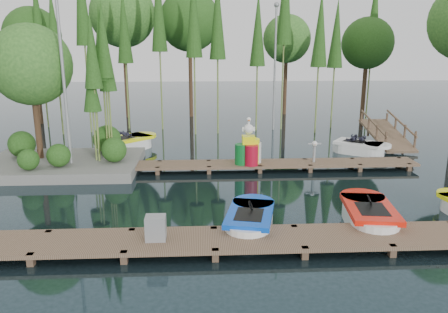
{
  "coord_description": "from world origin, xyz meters",
  "views": [
    {
      "loc": [
        -0.29,
        -14.56,
        5.03
      ],
      "look_at": [
        0.5,
        0.5,
        1.1
      ],
      "focal_mm": 35.0,
      "sensor_mm": 36.0,
      "label": 1
    }
  ],
  "objects_px": {
    "boat_blue": "(250,221)",
    "drum_cluster": "(249,150)",
    "boat_red": "(369,216)",
    "boat_yellow_far": "(128,143)",
    "yellow_barrel": "(251,151)",
    "utility_cabinet": "(156,228)",
    "island": "(51,91)"
  },
  "relations": [
    {
      "from": "boat_red",
      "to": "boat_yellow_far",
      "type": "height_order",
      "value": "boat_yellow_far"
    },
    {
      "from": "island",
      "to": "boat_yellow_far",
      "type": "distance_m",
      "value": 4.83
    },
    {
      "from": "boat_blue",
      "to": "boat_yellow_far",
      "type": "relative_size",
      "value": 0.94
    },
    {
      "from": "boat_yellow_far",
      "to": "yellow_barrel",
      "type": "relative_size",
      "value": 3.05
    },
    {
      "from": "boat_red",
      "to": "yellow_barrel",
      "type": "height_order",
      "value": "yellow_barrel"
    },
    {
      "from": "drum_cluster",
      "to": "boat_red",
      "type": "bearing_deg",
      "value": -63.32
    },
    {
      "from": "boat_yellow_far",
      "to": "island",
      "type": "bearing_deg",
      "value": -151.93
    },
    {
      "from": "island",
      "to": "boat_yellow_far",
      "type": "height_order",
      "value": "island"
    },
    {
      "from": "island",
      "to": "drum_cluster",
      "type": "xyz_separation_m",
      "value": [
        7.9,
        -0.94,
        -2.33
      ]
    },
    {
      "from": "boat_yellow_far",
      "to": "utility_cabinet",
      "type": "height_order",
      "value": "boat_yellow_far"
    },
    {
      "from": "yellow_barrel",
      "to": "drum_cluster",
      "type": "distance_m",
      "value": 0.19
    },
    {
      "from": "boat_red",
      "to": "drum_cluster",
      "type": "bearing_deg",
      "value": 124.11
    },
    {
      "from": "boat_yellow_far",
      "to": "utility_cabinet",
      "type": "distance_m",
      "value": 11.11
    },
    {
      "from": "boat_blue",
      "to": "island",
      "type": "bearing_deg",
      "value": 150.31
    },
    {
      "from": "drum_cluster",
      "to": "utility_cabinet",
      "type": "bearing_deg",
      "value": -114.06
    },
    {
      "from": "island",
      "to": "yellow_barrel",
      "type": "bearing_deg",
      "value": -5.64
    },
    {
      "from": "boat_blue",
      "to": "drum_cluster",
      "type": "distance_m",
      "value": 5.81
    },
    {
      "from": "boat_blue",
      "to": "drum_cluster",
      "type": "bearing_deg",
      "value": 96.92
    },
    {
      "from": "boat_yellow_far",
      "to": "boat_red",
      "type": "bearing_deg",
      "value": -72.69
    },
    {
      "from": "island",
      "to": "boat_red",
      "type": "distance_m",
      "value": 12.89
    },
    {
      "from": "boat_red",
      "to": "utility_cabinet",
      "type": "height_order",
      "value": "utility_cabinet"
    },
    {
      "from": "island",
      "to": "boat_blue",
      "type": "bearing_deg",
      "value": -42.43
    },
    {
      "from": "yellow_barrel",
      "to": "boat_yellow_far",
      "type": "bearing_deg",
      "value": 145.62
    },
    {
      "from": "boat_yellow_far",
      "to": "yellow_barrel",
      "type": "bearing_deg",
      "value": -58.0
    },
    {
      "from": "boat_red",
      "to": "drum_cluster",
      "type": "height_order",
      "value": "drum_cluster"
    },
    {
      "from": "boat_blue",
      "to": "boat_red",
      "type": "xyz_separation_m",
      "value": [
        3.4,
        0.14,
        0.02
      ]
    },
    {
      "from": "boat_blue",
      "to": "drum_cluster",
      "type": "xyz_separation_m",
      "value": [
        0.59,
        5.75,
        0.6
      ]
    },
    {
      "from": "boat_red",
      "to": "island",
      "type": "bearing_deg",
      "value": 156.03
    },
    {
      "from": "boat_yellow_far",
      "to": "drum_cluster",
      "type": "relative_size",
      "value": 1.61
    },
    {
      "from": "boat_blue",
      "to": "utility_cabinet",
      "type": "height_order",
      "value": "utility_cabinet"
    },
    {
      "from": "boat_yellow_far",
      "to": "yellow_barrel",
      "type": "xyz_separation_m",
      "value": [
        5.6,
        -3.83,
        0.49
      ]
    },
    {
      "from": "boat_red",
      "to": "boat_yellow_far",
      "type": "bearing_deg",
      "value": 138.37
    }
  ]
}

